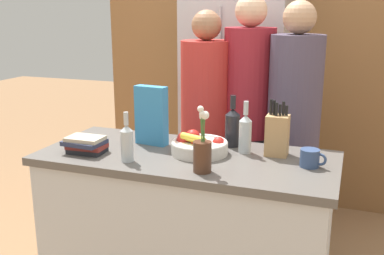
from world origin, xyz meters
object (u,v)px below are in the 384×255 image
flower_vase (202,151)px  bottle_wine (245,133)px  bottle_vinegar (127,142)px  cereal_box (151,116)px  book_stack (86,144)px  knife_block (277,134)px  person_in_red_tee (293,123)px  fruit_bowl (199,145)px  person_at_sink (206,121)px  person_in_blue (248,113)px  refrigerator (237,92)px  coffee_mug (310,158)px  bottle_oil (232,126)px

flower_vase → bottle_wine: flower_vase is taller
bottle_vinegar → bottle_wine: bottle_wine is taller
cereal_box → book_stack: size_ratio=1.51×
cereal_box → knife_block: bearing=3.1°
knife_block → book_stack: (-0.92, -0.29, -0.06)m
bottle_vinegar → bottle_wine: 0.59m
book_stack → person_in_red_tee: bearing=41.0°
fruit_bowl → knife_block: knife_block is taller
flower_vase → bottle_vinegar: size_ratio=1.25×
person_in_red_tee → bottle_vinegar: bearing=-139.1°
person_at_sink → person_in_blue: (0.26, 0.07, 0.06)m
refrigerator → book_stack: refrigerator is taller
flower_vase → fruit_bowl: bearing=112.8°
refrigerator → coffee_mug: 1.48m
refrigerator → book_stack: (-0.41, -1.49, -0.05)m
bottle_vinegar → refrigerator: bearing=84.5°
fruit_bowl → bottle_vinegar: bearing=-139.8°
bottle_vinegar → person_in_blue: bearing=68.3°
refrigerator → cereal_box: refrigerator is taller
flower_vase → person_at_sink: size_ratio=0.19×
fruit_bowl → person_in_red_tee: person_in_red_tee is taller
refrigerator → person_in_red_tee: (0.52, -0.68, -0.05)m
refrigerator → person_in_blue: bearing=-69.6°
bottle_oil → person_in_red_tee: 0.52m
bottle_vinegar → person_at_sink: 0.87m
book_stack → person_in_blue: (0.63, 0.88, 0.02)m
bottle_vinegar → person_in_red_tee: 1.09m
coffee_mug → bottle_vinegar: size_ratio=0.51×
knife_block → person_in_blue: size_ratio=0.17×
coffee_mug → knife_block: bearing=145.7°
refrigerator → bottle_vinegar: bearing=-95.5°
person_at_sink → bottle_vinegar: bearing=-119.7°
refrigerator → flower_vase: refrigerator is taller
bottle_oil → bottle_wine: 0.13m
flower_vase → refrigerator: bearing=98.7°
flower_vase → bottle_vinegar: 0.38m
book_stack → person_at_sink: size_ratio=0.13×
cereal_box → person_at_sink: 0.59m
bottle_oil → bottle_vinegar: bottle_oil is taller
cereal_box → book_stack: 0.37m
knife_block → person_in_red_tee: person_in_red_tee is taller
refrigerator → bottle_oil: (0.26, -1.12, 0.02)m
fruit_bowl → person_in_red_tee: (0.39, 0.62, 0.00)m
cereal_box → bottle_vinegar: size_ratio=1.31×
refrigerator → bottle_oil: bearing=-76.9°
coffee_mug → person_in_red_tee: (-0.16, 0.63, 0.00)m
cereal_box → bottle_oil: 0.44m
coffee_mug → bottle_wine: bearing=162.3°
bottle_vinegar → bottle_wine: bearing=33.2°
bottle_oil → refrigerator: bearing=103.1°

